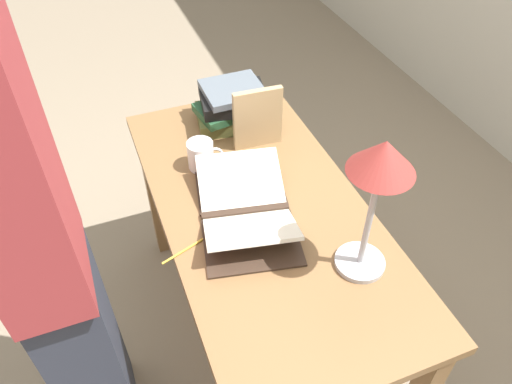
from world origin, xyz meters
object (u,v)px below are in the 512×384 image
reading_lamp (380,173)px  pencil (187,249)px  book_standing_upright (258,119)px  open_book (245,208)px  person_reader (50,268)px  book_stack_tall (234,106)px  coffee_mug (201,155)px

reading_lamp → pencil: reading_lamp is taller
book_standing_upright → pencil: 0.56m
open_book → reading_lamp: reading_lamp is taller
person_reader → book_stack_tall: bearing=-51.4°
book_stack_tall → person_reader: bearing=-51.4°
person_reader → pencil: bearing=-88.6°
open_book → coffee_mug: (-0.28, -0.06, 0.02)m
open_book → book_stack_tall: 0.51m
coffee_mug → person_reader: (0.36, -0.52, 0.04)m
book_standing_upright → coffee_mug: bearing=-75.0°
coffee_mug → reading_lamp: bearing=27.1°
book_standing_upright → pencil: (0.40, -0.38, -0.11)m
book_standing_upright → reading_lamp: bearing=9.7°
book_stack_tall → pencil: 0.67m
person_reader → book_standing_upright: bearing=-61.5°
book_stack_tall → pencil: size_ratio=1.85×
pencil → person_reader: person_reader is taller
book_stack_tall → coffee_mug: size_ratio=2.51×
open_book → book_stack_tall: bearing=176.2°
pencil → person_reader: size_ratio=0.10×
open_book → book_stack_tall: size_ratio=1.70×
reading_lamp → coffee_mug: (-0.59, -0.30, -0.30)m
coffee_mug → open_book: bearing=12.4°
book_stack_tall → book_standing_upright: book_standing_upright is taller
book_standing_upright → person_reader: bearing=-58.2°
book_stack_tall → coffee_mug: bearing=-42.5°
reading_lamp → coffee_mug: bearing=-152.9°
book_stack_tall → reading_lamp: bearing=7.5°
pencil → person_reader: 0.38m
pencil → book_stack_tall: bearing=148.3°
book_stack_tall → person_reader: size_ratio=0.18×
book_standing_upright → book_stack_tall: bearing=-164.9°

